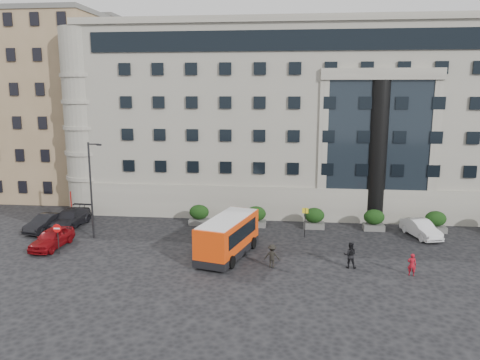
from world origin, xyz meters
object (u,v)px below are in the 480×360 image
at_px(no_entry_sign, 57,233).
at_px(pedestrian_a, 412,265).
at_px(hedge_d, 374,220).
at_px(minibus, 228,235).
at_px(white_taxi, 421,229).
at_px(parked_car_c, 69,218).
at_px(hedge_e, 435,221).
at_px(parked_car_b, 46,223).
at_px(bus_stop_sign, 305,217).
at_px(hedge_a, 199,215).
at_px(pedestrian_b, 350,255).
at_px(parked_car_d, 138,199).
at_px(pedestrian_c, 272,256).
at_px(hedge_c, 314,218).
at_px(parked_car_a, 52,238).
at_px(red_truck, 99,192).
at_px(hedge_b, 256,216).
at_px(street_lamp, 92,186).

bearing_deg(no_entry_sign, pedestrian_a, -3.29).
relative_size(hedge_d, minibus, 0.25).
distance_m(minibus, white_taxi, 16.69).
bearing_deg(parked_car_c, hedge_e, 6.31).
xyz_separation_m(no_entry_sign, parked_car_b, (-4.00, 5.52, -0.93)).
relative_size(bus_stop_sign, white_taxi, 0.57).
bearing_deg(hedge_e, hedge_a, 180.00).
bearing_deg(parked_car_b, pedestrian_b, -3.79).
relative_size(parked_car_d, pedestrian_c, 2.68).
bearing_deg(minibus, hedge_c, 64.77).
height_order(hedge_d, pedestrian_a, hedge_d).
bearing_deg(pedestrian_a, hedge_a, -19.61).
xyz_separation_m(hedge_d, no_entry_sign, (-24.60, -8.84, 0.72)).
relative_size(hedge_e, bus_stop_sign, 0.73).
relative_size(parked_car_a, pedestrian_c, 2.71).
relative_size(hedge_a, parked_car_d, 0.41).
height_order(bus_stop_sign, red_truck, red_truck).
bearing_deg(pedestrian_a, hedge_c, -47.45).
relative_size(parked_car_b, parked_car_c, 0.81).
distance_m(hedge_b, hedge_d, 10.40).
bearing_deg(parked_car_a, red_truck, 99.81).
height_order(parked_car_b, parked_car_d, parked_car_b).
relative_size(hedge_e, pedestrian_b, 1.00).
height_order(bus_stop_sign, parked_car_a, bus_stop_sign).
bearing_deg(no_entry_sign, minibus, 4.24).
bearing_deg(pedestrian_a, parked_car_d, -22.52).
bearing_deg(parked_car_b, hedge_c, 17.57).
distance_m(no_entry_sign, parked_car_c, 7.31).
bearing_deg(parked_car_b, white_taxi, 12.47).
bearing_deg(pedestrian_a, hedge_b, -30.15).
distance_m(hedge_a, street_lamp, 9.89).
bearing_deg(parked_car_c, white_taxi, 3.42).
bearing_deg(hedge_b, parked_car_a, -153.93).
height_order(hedge_d, parked_car_d, hedge_d).
bearing_deg(red_truck, no_entry_sign, -67.51).
height_order(hedge_d, white_taxi, hedge_d).
bearing_deg(no_entry_sign, hedge_e, 16.52).
bearing_deg(hedge_a, street_lamp, -148.84).
bearing_deg(parked_car_c, pedestrian_a, -13.86).
bearing_deg(hedge_c, pedestrian_b, -77.81).
height_order(hedge_a, pedestrian_b, same).
xyz_separation_m(hedge_e, red_truck, (-32.48, 5.34, 0.67)).
bearing_deg(red_truck, hedge_d, 0.70).
bearing_deg(no_entry_sign, street_lamp, 75.28).
relative_size(hedge_c, parked_car_a, 0.41).
bearing_deg(hedge_a, no_entry_sign, -135.52).
height_order(hedge_d, parked_car_a, hedge_d).
height_order(bus_stop_sign, parked_car_c, bus_stop_sign).
height_order(parked_car_a, pedestrian_b, pedestrian_b).
bearing_deg(street_lamp, pedestrian_a, -12.76).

